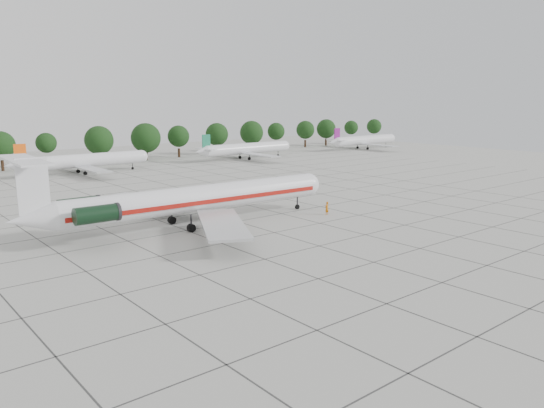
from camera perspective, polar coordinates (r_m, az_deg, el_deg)
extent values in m
plane|color=#A8A7A0|center=(66.80, 0.27, -3.10)|extent=(260.00, 260.00, 0.00)
cube|color=#383838|center=(78.60, -6.76, -0.98)|extent=(170.00, 170.00, 0.02)
cylinder|color=silver|center=(70.93, -7.59, 0.66)|extent=(37.48, 4.98, 3.43)
sphere|color=silver|center=(81.63, 3.88, 2.12)|extent=(3.43, 3.43, 3.43)
cone|color=silver|center=(63.43, -24.52, -1.54)|extent=(5.33, 3.64, 3.43)
cube|color=#A0150E|center=(72.47, -8.26, 0.65)|extent=(36.30, 1.57, 0.57)
cube|color=#A0150E|center=(69.51, -6.87, 0.24)|extent=(36.30, 1.57, 0.57)
cube|color=#B7BABC|center=(78.23, -12.61, 0.43)|extent=(10.40, 16.21, 0.31)
cube|color=#B7BABC|center=(62.06, -5.35, -2.14)|extent=(11.40, 16.02, 0.31)
cube|color=black|center=(67.13, -19.83, -0.25)|extent=(2.34, 1.44, 0.26)
cylinder|color=black|center=(67.81, -20.01, -0.16)|extent=(5.06, 2.18, 1.97)
cube|color=black|center=(62.76, -18.53, -0.94)|extent=(2.34, 1.44, 0.26)
cylinder|color=black|center=(62.08, -18.31, -1.05)|extent=(5.06, 2.18, 1.97)
cube|color=silver|center=(62.90, -24.33, 1.75)|extent=(3.33, 0.43, 6.23)
cube|color=silver|center=(62.38, -25.19, 4.31)|extent=(3.63, 12.57, 0.23)
cylinder|color=black|center=(80.77, 2.74, 0.13)|extent=(0.22, 0.22, 1.97)
cylinder|color=black|center=(80.89, 2.74, -0.31)|extent=(0.74, 0.32, 0.73)
cylinder|color=black|center=(72.30, -10.75, -1.09)|extent=(0.26, 0.26, 1.87)
cylinder|color=black|center=(72.48, -10.72, -1.73)|extent=(1.06, 0.67, 1.04)
cylinder|color=black|center=(67.61, -8.69, -1.88)|extent=(0.26, 0.26, 1.87)
cylinder|color=black|center=(67.81, -8.67, -2.56)|extent=(1.06, 0.67, 1.04)
imported|color=#C5660B|center=(77.31, 5.92, -0.45)|extent=(0.77, 0.57, 1.91)
cylinder|color=silver|center=(126.09, -19.45, 4.45)|extent=(27.20, 3.00, 3.00)
cube|color=#B7BABC|center=(125.88, -19.84, 3.86)|extent=(3.50, 27.20, 0.25)
cube|color=#F6580E|center=(121.89, -25.47, 5.01)|extent=(2.40, 0.25, 3.60)
cylinder|color=black|center=(128.11, -20.13, 3.32)|extent=(0.80, 0.45, 0.80)
cylinder|color=black|center=(124.00, -19.45, 3.13)|extent=(0.80, 0.45, 0.80)
cylinder|color=silver|center=(148.27, -2.67, 6.00)|extent=(27.20, 3.00, 3.00)
cube|color=#B7BABC|center=(147.79, -2.97, 5.51)|extent=(3.50, 27.20, 0.25)
cube|color=#197350|center=(140.41, -7.09, 6.70)|extent=(2.40, 0.25, 3.60)
cylinder|color=black|center=(149.70, -3.47, 5.04)|extent=(0.80, 0.45, 0.80)
cylinder|color=black|center=(146.19, -2.45, 4.90)|extent=(0.80, 0.45, 0.80)
cylinder|color=silver|center=(180.91, 9.95, 6.80)|extent=(27.20, 3.00, 3.00)
cube|color=#B7BABC|center=(180.25, 9.73, 6.40)|extent=(3.50, 27.20, 0.25)
cube|color=#7D1676|center=(170.76, 7.02, 7.50)|extent=(2.40, 0.25, 3.60)
cylinder|color=black|center=(181.80, 9.19, 6.02)|extent=(0.80, 0.45, 0.80)
cylinder|color=black|center=(178.95, 10.25, 5.90)|extent=(0.80, 0.45, 0.80)
cylinder|color=#332114|center=(138.78, -27.00, 3.70)|extent=(0.70, 0.70, 2.50)
sphere|color=black|center=(138.33, -27.17, 5.65)|extent=(6.50, 6.50, 6.50)
cylinder|color=#332114|center=(141.31, -22.97, 4.15)|extent=(0.70, 0.70, 2.50)
sphere|color=black|center=(140.88, -23.12, 6.06)|extent=(4.93, 4.93, 4.93)
cylinder|color=#332114|center=(145.60, -18.00, 4.68)|extent=(0.70, 0.70, 2.50)
sphere|color=black|center=(145.17, -18.11, 6.54)|extent=(7.40, 7.40, 7.40)
cylinder|color=#332114|center=(150.91, -13.34, 5.14)|extent=(0.70, 0.70, 2.50)
sphere|color=black|center=(150.51, -13.42, 6.93)|extent=(8.08, 8.08, 8.08)
cylinder|color=#332114|center=(155.66, -9.97, 5.45)|extent=(0.70, 0.70, 2.50)
sphere|color=black|center=(155.27, -10.03, 7.19)|extent=(6.17, 6.17, 6.17)
cylinder|color=#332114|center=(162.56, -5.91, 5.80)|extent=(0.70, 0.70, 2.50)
sphere|color=black|center=(162.18, -5.95, 7.47)|extent=(6.82, 6.82, 6.82)
cylinder|color=#332114|center=(170.19, -2.20, 6.09)|extent=(0.70, 0.70, 2.50)
sphere|color=black|center=(169.83, -2.21, 7.69)|extent=(7.44, 7.44, 7.44)
cylinder|color=#332114|center=(176.54, 0.44, 6.29)|extent=(0.70, 0.70, 2.50)
sphere|color=black|center=(176.19, 0.45, 7.83)|extent=(5.66, 5.66, 5.66)
cylinder|color=#332114|center=(185.27, 3.59, 6.50)|extent=(0.70, 0.70, 2.50)
sphere|color=black|center=(184.94, 3.61, 7.97)|extent=(6.25, 6.25, 6.25)
cylinder|color=#332114|center=(192.36, 5.82, 6.64)|extent=(0.70, 0.70, 2.50)
sphere|color=black|center=(192.04, 5.85, 8.05)|extent=(6.79, 6.79, 6.79)
cylinder|color=#332114|center=(201.94, 8.47, 6.79)|extent=(0.70, 0.70, 2.50)
sphere|color=black|center=(201.63, 8.51, 8.14)|extent=(5.16, 5.16, 5.16)
cylinder|color=#332114|center=(211.90, 10.88, 6.92)|extent=(0.70, 0.70, 2.50)
sphere|color=black|center=(211.61, 10.93, 8.20)|extent=(5.68, 5.68, 5.68)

